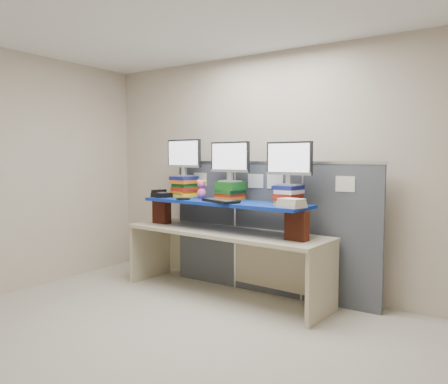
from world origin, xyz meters
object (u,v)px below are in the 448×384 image
Objects in this scene: desk at (224,243)px; monitor_center at (230,159)px; keyboard at (219,201)px; blue_board at (224,202)px; monitor_left at (184,155)px; desk_phone at (161,194)px; monitor_right at (289,161)px.

monitor_center is (0.00, 0.12, 0.95)m from desk.
keyboard is (0.04, -0.28, -0.46)m from monitor_center.
blue_board is 3.91× the size of monitor_left.
blue_board is 0.91m from desk_phone.
blue_board is 3.91× the size of monitor_center.
monitor_center reaches higher than desk.
monitor_left is at bearing 170.64° from desk.
monitor_center is at bearing 93.02° from blue_board.
monitor_left is 1.00× the size of monitor_center.
keyboard is at bearing 10.59° from desk_phone.
keyboard reaches higher than desk.
blue_board is at bearing 20.33° from desk_phone.
desk is 1.22× the size of blue_board.
monitor_right is (1.47, -0.10, -0.06)m from monitor_left.
monitor_left reaches higher than desk.
keyboard is 1.93× the size of desk_phone.
desk is 4.98× the size of keyboard.
monitor_right reaches higher than desk_phone.
desk is 1.05m from desk_phone.
desk is at bearing -171.12° from monitor_right.
desk_phone is (-1.67, -0.10, -0.42)m from monitor_right.
keyboard is at bearing -77.71° from monitor_center.
monitor_right is 1.73m from desk_phone.
monitor_center reaches higher than desk_phone.
monitor_left is 2.00× the size of desk_phone.
desk_phone is (-0.91, -0.16, -0.44)m from monitor_center.
monitor_right is at bearing 40.49° from keyboard.
monitor_left reaches higher than blue_board.
blue_board is 4.06× the size of keyboard.
monitor_right is (0.76, 0.07, 0.47)m from blue_board.
monitor_center is 0.76m from monitor_right.
keyboard is at bearing -19.64° from monitor_left.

